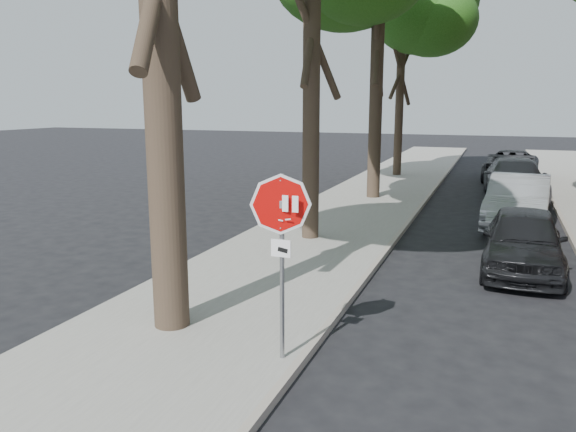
{
  "coord_description": "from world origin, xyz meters",
  "views": [
    {
      "loc": [
        1.95,
        -6.84,
        3.64
      ],
      "look_at": [
        -0.81,
        0.51,
        2.05
      ],
      "focal_mm": 35.0,
      "sensor_mm": 36.0,
      "label": 1
    }
  ],
  "objects_px": {
    "car_d": "(511,166)",
    "car_c": "(514,179)",
    "tree_far": "(402,25)",
    "stop_sign": "(281,231)",
    "car_b": "(518,202)",
    "car_a": "(524,240)"
  },
  "relations": [
    {
      "from": "car_d",
      "to": "car_c",
      "type": "bearing_deg",
      "value": -86.07
    },
    {
      "from": "tree_far",
      "to": "car_a",
      "type": "height_order",
      "value": "tree_far"
    },
    {
      "from": "car_b",
      "to": "car_c",
      "type": "relative_size",
      "value": 0.89
    },
    {
      "from": "car_c",
      "to": "car_d",
      "type": "distance_m",
      "value": 5.49
    },
    {
      "from": "car_b",
      "to": "car_c",
      "type": "xyz_separation_m",
      "value": [
        0.0,
        5.27,
        -0.01
      ]
    },
    {
      "from": "tree_far",
      "to": "car_c",
      "type": "bearing_deg",
      "value": -43.66
    },
    {
      "from": "tree_far",
      "to": "car_c",
      "type": "height_order",
      "value": "tree_far"
    },
    {
      "from": "tree_far",
      "to": "car_c",
      "type": "distance_m",
      "value": 9.78
    },
    {
      "from": "car_b",
      "to": "stop_sign",
      "type": "bearing_deg",
      "value": -102.15
    },
    {
      "from": "tree_far",
      "to": "car_b",
      "type": "relative_size",
      "value": 2.0
    },
    {
      "from": "car_a",
      "to": "car_d",
      "type": "relative_size",
      "value": 0.8
    },
    {
      "from": "stop_sign",
      "to": "tree_far",
      "type": "height_order",
      "value": "tree_far"
    },
    {
      "from": "car_a",
      "to": "car_d",
      "type": "bearing_deg",
      "value": 91.34
    },
    {
      "from": "stop_sign",
      "to": "car_a",
      "type": "relative_size",
      "value": 0.64
    },
    {
      "from": "tree_far",
      "to": "car_d",
      "type": "distance_m",
      "value": 8.39
    },
    {
      "from": "car_c",
      "to": "car_d",
      "type": "bearing_deg",
      "value": 87.01
    },
    {
      "from": "tree_far",
      "to": "car_d",
      "type": "bearing_deg",
      "value": 4.43
    },
    {
      "from": "stop_sign",
      "to": "tree_far",
      "type": "distance_m",
      "value": 21.88
    },
    {
      "from": "car_c",
      "to": "stop_sign",
      "type": "bearing_deg",
      "value": -104.94
    },
    {
      "from": "car_a",
      "to": "car_c",
      "type": "bearing_deg",
      "value": 91.22
    },
    {
      "from": "car_a",
      "to": "car_c",
      "type": "distance_m",
      "value": 9.95
    },
    {
      "from": "stop_sign",
      "to": "car_d",
      "type": "relative_size",
      "value": 0.51
    }
  ]
}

